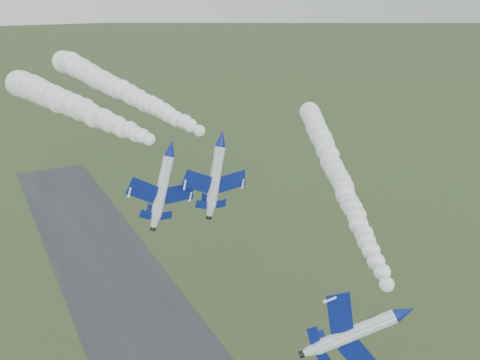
# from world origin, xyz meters

# --- Properties ---
(jet_lead) EXTENTS (7.62, 12.84, 10.16)m
(jet_lead) POSITION_xyz_m (13.47, -7.21, 32.15)
(jet_lead) COLOR white
(smoke_trail_jet_lead) EXTENTS (33.34, 69.91, 4.66)m
(smoke_trail_jet_lead) POSITION_xyz_m (31.47, 29.26, 34.47)
(smoke_trail_jet_lead) COLOR white
(jet_pair_left) EXTENTS (10.51, 12.92, 4.16)m
(jet_pair_left) POSITION_xyz_m (-0.63, 24.04, 44.08)
(jet_pair_left) COLOR white
(smoke_trail_jet_pair_left) EXTENTS (17.57, 56.38, 5.61)m
(smoke_trail_jet_pair_left) POSITION_xyz_m (-7.84, 54.39, 44.89)
(smoke_trail_jet_pair_left) COLOR white
(jet_pair_right) EXTENTS (11.08, 13.35, 3.81)m
(jet_pair_right) POSITION_xyz_m (7.15, 24.31, 44.39)
(jet_pair_right) COLOR white
(smoke_trail_jet_pair_right) EXTENTS (16.83, 69.57, 5.37)m
(smoke_trail_jet_pair_right) POSITION_xyz_m (2.25, 62.09, 46.12)
(smoke_trail_jet_pair_right) COLOR white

